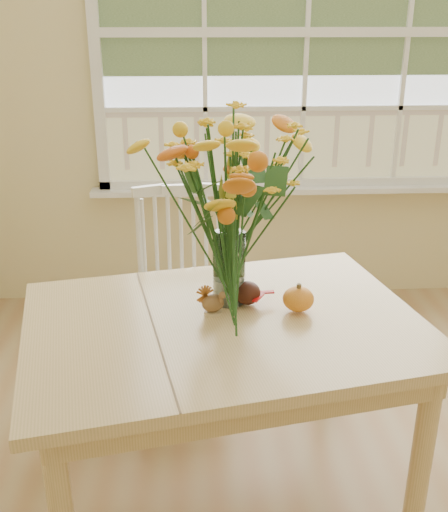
{
  "coord_description": "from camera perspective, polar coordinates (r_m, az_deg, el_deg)",
  "views": [
    {
      "loc": [
        -0.63,
        -1.17,
        1.63
      ],
      "look_at": [
        -0.53,
        0.61,
        0.91
      ],
      "focal_mm": 42.0,
      "sensor_mm": 36.0,
      "label": 1
    }
  ],
  "objects": [
    {
      "name": "wall_back",
      "position": [
        3.49,
        7.64,
        17.11
      ],
      "size": [
        4.0,
        0.02,
        2.7
      ],
      "primitive_type": "cube",
      "color": "beige",
      "rests_on": "floor"
    },
    {
      "name": "window",
      "position": [
        3.44,
        7.92,
        20.06
      ],
      "size": [
        2.42,
        0.12,
        1.74
      ],
      "color": "silver",
      "rests_on": "wall_back"
    },
    {
      "name": "dining_table",
      "position": [
        2.04,
        0.03,
        -8.36
      ],
      "size": [
        1.45,
        1.16,
        0.69
      ],
      "rotation": [
        0.0,
        0.0,
        0.2
      ],
      "color": "tan",
      "rests_on": "floor"
    },
    {
      "name": "windsor_chair",
      "position": [
        2.74,
        -3.87,
        -2.21
      ],
      "size": [
        0.45,
        0.43,
        0.91
      ],
      "rotation": [
        0.0,
        0.0,
        0.08
      ],
      "color": "white",
      "rests_on": "floor"
    },
    {
      "name": "flower_vase",
      "position": [
        1.98,
        0.51,
        5.62
      ],
      "size": [
        0.53,
        0.53,
        0.63
      ],
      "color": "white",
      "rests_on": "dining_table"
    },
    {
      "name": "pumpkin",
      "position": [
        2.05,
        7.08,
        -4.2
      ],
      "size": [
        0.11,
        0.11,
        0.08
      ],
      "primitive_type": "ellipsoid",
      "color": "orange",
      "rests_on": "dining_table"
    },
    {
      "name": "turkey_figurine",
      "position": [
        2.02,
        -1.06,
        -4.51
      ],
      "size": [
        0.09,
        0.07,
        0.1
      ],
      "rotation": [
        0.0,
        0.0,
        0.26
      ],
      "color": "#CCB78C",
      "rests_on": "dining_table"
    },
    {
      "name": "dark_gourd",
      "position": [
        2.08,
        2.26,
        -3.65
      ],
      "size": [
        0.13,
        0.11,
        0.08
      ],
      "color": "#38160F",
      "rests_on": "dining_table"
    }
  ]
}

